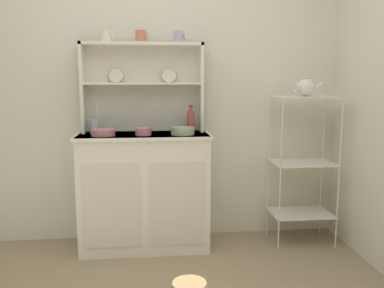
{
  "coord_description": "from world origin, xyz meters",
  "views": [
    {
      "loc": [
        0.02,
        -1.75,
        1.32
      ],
      "look_at": [
        0.32,
        1.12,
        0.87
      ],
      "focal_mm": 38.03,
      "sensor_mm": 36.0,
      "label": 1
    }
  ],
  "objects_px": {
    "cup_cream_0": "(106,37)",
    "jam_bottle": "(191,121)",
    "bakers_rack": "(303,157)",
    "utensil_jar": "(95,126)",
    "porcelain_teapot": "(306,87)",
    "hutch_shelf_unit": "(143,81)",
    "bowl_mixing_large": "(103,132)",
    "hutch_cabinet": "(145,190)"
  },
  "relations": [
    {
      "from": "jam_bottle",
      "to": "utensil_jar",
      "type": "distance_m",
      "value": 0.75
    },
    {
      "from": "hutch_shelf_unit",
      "to": "jam_bottle",
      "type": "distance_m",
      "value": 0.5
    },
    {
      "from": "hutch_shelf_unit",
      "to": "bakers_rack",
      "type": "height_order",
      "value": "hutch_shelf_unit"
    },
    {
      "from": "bakers_rack",
      "to": "cup_cream_0",
      "type": "relative_size",
      "value": 12.96
    },
    {
      "from": "bakers_rack",
      "to": "jam_bottle",
      "type": "bearing_deg",
      "value": 173.26
    },
    {
      "from": "hutch_cabinet",
      "to": "cup_cream_0",
      "type": "distance_m",
      "value": 1.22
    },
    {
      "from": "hutch_cabinet",
      "to": "cup_cream_0",
      "type": "relative_size",
      "value": 11.03
    },
    {
      "from": "cup_cream_0",
      "to": "utensil_jar",
      "type": "distance_m",
      "value": 0.69
    },
    {
      "from": "cup_cream_0",
      "to": "jam_bottle",
      "type": "distance_m",
      "value": 0.92
    },
    {
      "from": "utensil_jar",
      "to": "porcelain_teapot",
      "type": "xyz_separation_m",
      "value": [
        1.65,
        -0.1,
        0.29
      ]
    },
    {
      "from": "hutch_shelf_unit",
      "to": "utensil_jar",
      "type": "distance_m",
      "value": 0.52
    },
    {
      "from": "utensil_jar",
      "to": "cup_cream_0",
      "type": "bearing_deg",
      "value": 23.18
    },
    {
      "from": "hutch_shelf_unit",
      "to": "bakers_rack",
      "type": "distance_m",
      "value": 1.42
    },
    {
      "from": "hutch_cabinet",
      "to": "jam_bottle",
      "type": "distance_m",
      "value": 0.66
    },
    {
      "from": "hutch_shelf_unit",
      "to": "bakers_rack",
      "type": "xyz_separation_m",
      "value": [
        1.27,
        -0.18,
        -0.61
      ]
    },
    {
      "from": "hutch_shelf_unit",
      "to": "bowl_mixing_large",
      "type": "bearing_deg",
      "value": -141.38
    },
    {
      "from": "utensil_jar",
      "to": "porcelain_teapot",
      "type": "height_order",
      "value": "porcelain_teapot"
    },
    {
      "from": "jam_bottle",
      "to": "utensil_jar",
      "type": "relative_size",
      "value": 0.85
    },
    {
      "from": "hutch_cabinet",
      "to": "bakers_rack",
      "type": "xyz_separation_m",
      "value": [
        1.27,
        -0.02,
        0.24
      ]
    },
    {
      "from": "hutch_cabinet",
      "to": "utensil_jar",
      "type": "distance_m",
      "value": 0.63
    },
    {
      "from": "cup_cream_0",
      "to": "utensil_jar",
      "type": "relative_size",
      "value": 0.37
    },
    {
      "from": "hutch_shelf_unit",
      "to": "cup_cream_0",
      "type": "distance_m",
      "value": 0.43
    },
    {
      "from": "porcelain_teapot",
      "to": "hutch_shelf_unit",
      "type": "bearing_deg",
      "value": 171.8
    },
    {
      "from": "hutch_shelf_unit",
      "to": "porcelain_teapot",
      "type": "relative_size",
      "value": 4.16
    },
    {
      "from": "hutch_cabinet",
      "to": "porcelain_teapot",
      "type": "relative_size",
      "value": 4.47
    },
    {
      "from": "jam_bottle",
      "to": "porcelain_teapot",
      "type": "distance_m",
      "value": 0.94
    },
    {
      "from": "bakers_rack",
      "to": "porcelain_teapot",
      "type": "bearing_deg",
      "value": 180.0
    },
    {
      "from": "hutch_cabinet",
      "to": "bowl_mixing_large",
      "type": "xyz_separation_m",
      "value": [
        -0.3,
        -0.07,
        0.47
      ]
    },
    {
      "from": "bakers_rack",
      "to": "utensil_jar",
      "type": "xyz_separation_m",
      "value": [
        -1.65,
        0.1,
        0.26
      ]
    },
    {
      "from": "porcelain_teapot",
      "to": "cup_cream_0",
      "type": "bearing_deg",
      "value": 174.74
    },
    {
      "from": "bowl_mixing_large",
      "to": "jam_bottle",
      "type": "xyz_separation_m",
      "value": [
        0.67,
        0.16,
        0.07
      ]
    },
    {
      "from": "bowl_mixing_large",
      "to": "utensil_jar",
      "type": "xyz_separation_m",
      "value": [
        -0.08,
        0.15,
        0.03
      ]
    },
    {
      "from": "bowl_mixing_large",
      "to": "hutch_shelf_unit",
      "type": "bearing_deg",
      "value": 38.62
    },
    {
      "from": "bakers_rack",
      "to": "cup_cream_0",
      "type": "distance_m",
      "value": 1.81
    },
    {
      "from": "hutch_shelf_unit",
      "to": "bowl_mixing_large",
      "type": "distance_m",
      "value": 0.54
    },
    {
      "from": "jam_bottle",
      "to": "porcelain_teapot",
      "type": "bearing_deg",
      "value": -6.75
    },
    {
      "from": "bowl_mixing_large",
      "to": "hutch_cabinet",
      "type": "bearing_deg",
      "value": 13.89
    },
    {
      "from": "bowl_mixing_large",
      "to": "porcelain_teapot",
      "type": "relative_size",
      "value": 0.77
    },
    {
      "from": "bakers_rack",
      "to": "porcelain_teapot",
      "type": "xyz_separation_m",
      "value": [
        -0.0,
        0.0,
        0.55
      ]
    },
    {
      "from": "hutch_cabinet",
      "to": "bowl_mixing_large",
      "type": "height_order",
      "value": "bowl_mixing_large"
    },
    {
      "from": "jam_bottle",
      "to": "hutch_cabinet",
      "type": "bearing_deg",
      "value": -167.05
    },
    {
      "from": "utensil_jar",
      "to": "bakers_rack",
      "type": "bearing_deg",
      "value": -3.39
    }
  ]
}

